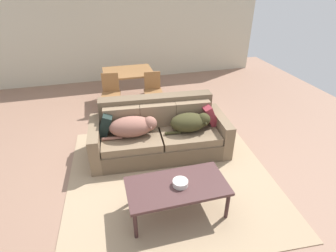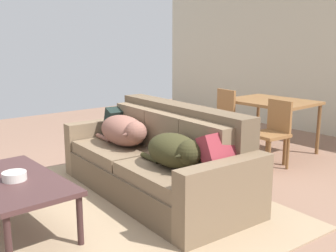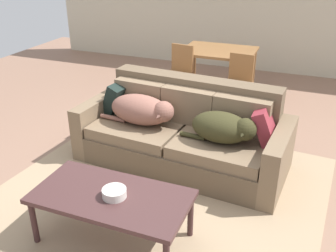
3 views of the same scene
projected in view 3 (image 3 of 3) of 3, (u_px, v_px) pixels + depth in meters
The scene contains 12 objects.
ground_plane at pixel (166, 163), 4.35m from camera, with size 10.00×10.00×0.00m, color #8C6753.
area_rug at pixel (158, 196), 3.77m from camera, with size 3.08×3.02×0.01m, color tan.
couch at pixel (184, 134), 4.26m from camera, with size 2.36×1.15×0.91m.
dog_on_left_cushion at pixel (143, 110), 4.19m from camera, with size 0.89×0.44×0.33m.
dog_on_right_cushion at pixel (224, 128), 3.82m from camera, with size 0.78×0.44×0.31m.
throw_pillow_by_left_arm at pixel (118, 98), 4.53m from camera, with size 0.15×0.37×0.37m, color black.
throw_pillow_by_right_arm at pixel (266, 125), 3.83m from camera, with size 0.13×0.38×0.38m, color maroon.
coffee_table at pixel (112, 199), 3.06m from camera, with size 1.27×0.65×0.46m.
bowl_on_coffee_table at pixel (114, 193), 3.00m from camera, with size 0.19×0.19×0.07m, color silver.
dining_table at pixel (218, 54), 6.05m from camera, with size 1.14×0.90×0.75m.
dining_chair_near_left at pixel (179, 71), 5.81m from camera, with size 0.45×0.45×0.89m.
dining_chair_near_right at pixel (238, 81), 5.48m from camera, with size 0.44×0.44×0.85m.
Camera 3 is at (1.39, -3.47, 2.27)m, focal length 40.66 mm.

